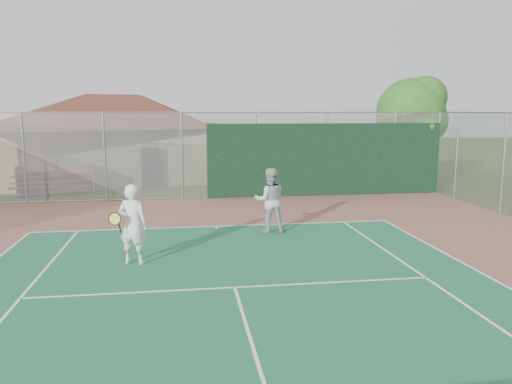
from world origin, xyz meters
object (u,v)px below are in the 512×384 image
at_px(clubhouse, 118,129).
at_px(player_white_front, 133,225).
at_px(bleachers, 53,179).
at_px(tree, 412,115).
at_px(player_grey_back, 270,201).

bearing_deg(clubhouse, player_white_front, -91.62).
relative_size(bleachers, tree, 0.73).
bearing_deg(player_white_front, clubhouse, -62.62).
distance_m(clubhouse, player_grey_back, 14.15).
height_order(clubhouse, player_white_front, clubhouse).
distance_m(bleachers, player_white_front, 11.87).
xyz_separation_m(bleachers, player_white_front, (4.41, -11.02, 0.30)).
height_order(tree, player_grey_back, tree).
relative_size(bleachers, player_grey_back, 1.97).
bearing_deg(player_white_front, bleachers, -48.55).
bearing_deg(tree, player_white_front, -138.62).
bearing_deg(player_grey_back, clubhouse, -64.41).
xyz_separation_m(clubhouse, player_white_front, (2.09, -15.41, -1.69)).
xyz_separation_m(clubhouse, player_grey_back, (5.78, -12.80, -1.68)).
height_order(clubhouse, tree, clubhouse).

